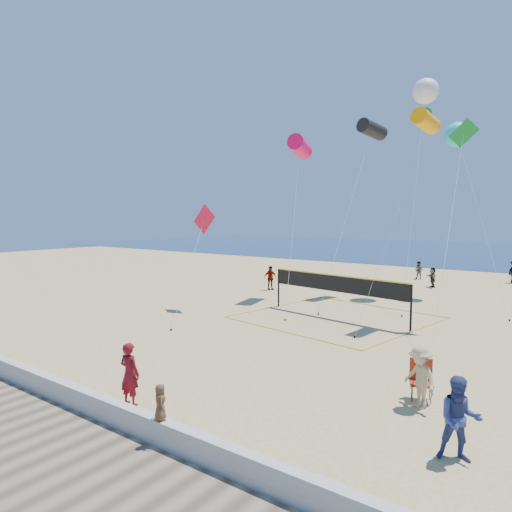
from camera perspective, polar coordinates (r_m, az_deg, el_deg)
The scene contains 20 objects.
ground at distance 13.66m, azimuth -1.79°, elevation -17.79°, with size 120.00×120.00×0.00m, color tan.
seawall at distance 11.53m, azimuth -11.67°, elevation -20.77°, with size 32.00×0.30×0.60m, color silver.
boardwalk at distance 10.60m, azimuth -20.53°, elevation -25.23°, with size 32.00×3.60×0.03m, color #7A6753.
woman at distance 13.62m, azimuth -15.52°, elevation -14.02°, with size 0.65×0.43×1.79m, color maroon.
toddler at distance 11.23m, azimuth -11.89°, elevation -17.45°, with size 0.42×0.27×0.85m, color brown.
bystander_a at distance 11.32m, azimuth 24.09°, elevation -18.12°, with size 0.91×0.71×1.86m, color navy.
bystander_b at distance 13.78m, azimuth 19.80°, elevation -14.05°, with size 1.11×0.64×1.72m, color tan.
far_person_0 at distance 32.56m, azimuth 1.79°, elevation -2.76°, with size 1.00×0.42×1.71m, color gray.
far_person_1 at distance 36.15m, azimuth 21.20°, elevation -2.51°, with size 1.36×0.43×1.47m, color gray.
far_person_3 at distance 40.24m, azimuth 19.71°, elevation -1.70°, with size 0.73×0.57×1.49m, color gray.
camp_chair at distance 14.42m, azimuth 19.95°, elevation -14.02°, with size 0.79×0.91×1.29m.
volleyball_net at distance 24.00m, azimuth 10.06°, elevation -4.05°, with size 9.64×9.52×2.24m.
kite_0 at distance 29.85m, azimuth 5.52°, elevation 13.43°, with size 3.81×7.62×10.33m.
kite_1 at distance 32.02m, azimuth 14.31°, elevation 15.08°, with size 1.42×9.14×11.58m.
kite_2 at distance 23.86m, azimuth 20.44°, elevation 15.49°, with size 1.96×5.41×10.27m.
kite_3 at distance 25.72m, azimuth -6.61°, elevation 4.14°, with size 3.16×4.95×5.98m.
kite_4 at distance 23.30m, azimuth 24.30°, elevation 12.15°, with size 1.50×7.66×9.81m.
kite_6 at distance 33.34m, azimuth 20.45°, elevation 18.73°, with size 2.47×8.71×14.16m.
kite_7 at distance 33.17m, azimuth 23.87°, elevation 13.69°, with size 5.23×7.25×11.31m.
kite_8 at distance 37.78m, azimuth 20.68°, elevation 15.93°, with size 2.11×7.18×13.16m.
Camera 1 is at (7.76, -9.90, 5.32)m, focal length 32.00 mm.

